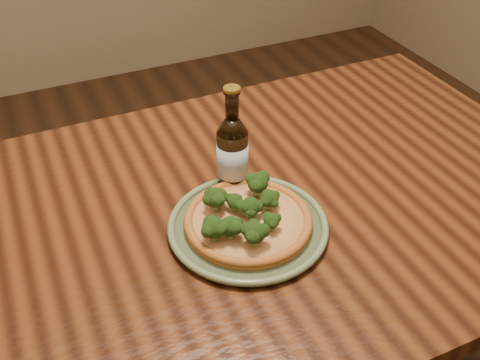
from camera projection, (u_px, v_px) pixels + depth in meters
name	position (u px, v px, depth m)	size (l,w,h in m)	color
table	(213.00, 247.00, 1.18)	(1.60, 0.90, 0.75)	#4D2510
plate	(248.00, 226.00, 1.08)	(0.31, 0.31, 0.02)	#627551
pizza	(247.00, 219.00, 1.06)	(0.25, 0.25, 0.07)	#A15E24
beer_bottle	(232.00, 153.00, 1.14)	(0.06, 0.06, 0.24)	black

